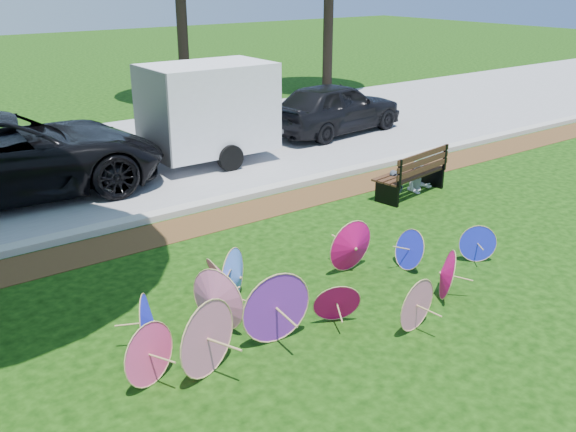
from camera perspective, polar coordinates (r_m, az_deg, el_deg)
name	(u,v)px	position (r m, az deg, el deg)	size (l,w,h in m)	color
ground	(353,341)	(7.98, 5.82, -10.97)	(90.00, 90.00, 0.00)	black
mulch_strip	(179,229)	(11.32, -9.64, -1.16)	(90.00, 1.00, 0.01)	#472D16
curb	(161,215)	(11.89, -11.22, 0.11)	(90.00, 0.30, 0.12)	#B7B5AD
street	(81,166)	(15.59, -17.96, 4.25)	(90.00, 8.00, 0.01)	gray
parasol_pile	(283,293)	(8.17, -0.45, -6.89)	(6.11, 2.55, 0.93)	#1E2AED
black_van	(6,156)	(13.66, -23.81, 4.88)	(2.81, 6.09, 1.69)	black
dark_pickup	(335,108)	(17.89, 4.20, 9.58)	(1.68, 4.17, 1.42)	black
cargo_trailer	(209,107)	(15.01, -7.06, 9.55)	(2.83, 1.79, 2.58)	white
park_bench	(409,172)	(13.03, 10.73, 3.84)	(1.77, 0.67, 0.92)	black
person_left	(395,172)	(12.79, 9.51, 3.91)	(0.38, 0.25, 1.05)	#373E4B
person_right	(420,162)	(13.27, 11.65, 4.72)	(0.59, 0.46, 1.20)	silver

